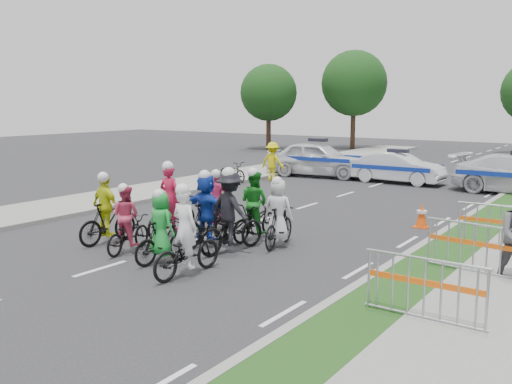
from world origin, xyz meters
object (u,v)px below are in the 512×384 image
Objects in this scene: rider_8 at (255,213)px; marshal_hiviz at (273,162)px; barrier_2 at (500,228)px; cone_0 at (422,216)px; rider_6 at (171,211)px; rider_5 at (207,214)px; police_car_1 at (397,168)px; rider_0 at (186,245)px; barrier_1 at (473,251)px; rider_2 at (127,226)px; rider_7 at (279,219)px; parked_bike at (232,172)px; barrier_0 at (424,292)px; police_car_0 at (318,159)px; tree_3 at (354,83)px; rider_9 at (218,207)px; rider_4 at (231,219)px; rider_1 at (162,234)px; rider_3 at (107,216)px; tree_0 at (269,93)px.

marshal_hiviz is at bearing -57.81° from rider_8.
barrier_2 reaches higher than cone_0.
rider_5 is at bearing 163.78° from rider_6.
rider_0 is at bearing -173.88° from police_car_1.
marshal_hiviz is 0.87× the size of barrier_2.
barrier_1 reaches higher than cone_0.
police_car_1 is (1.04, 14.87, 0.05)m from rider_2.
rider_5 is at bearing 22.16° from rider_7.
barrier_1 is 14.97m from parked_bike.
parked_bike is at bearing -76.79° from rider_2.
rider_6 is at bearing 26.32° from rider_8.
rider_7 is at bearing 147.12° from barrier_0.
rider_5 is at bearing -170.31° from barrier_1.
rider_8 is 0.94× the size of barrier_0.
barrier_0 is at bearing 170.28° from rider_5.
rider_0 is 3.61m from rider_6.
tree_3 reaches higher than police_car_0.
rider_2 is 3.04m from rider_9.
rider_4 is 0.83m from rider_5.
barrier_0 is (4.58, -2.96, -0.13)m from rider_7.
rider_1 is 0.91× the size of rider_3.
rider_2 is at bearing 105.40° from marshal_hiviz.
barrier_1 is (5.95, 2.76, -0.09)m from rider_1.
rider_0 is at bearing -59.90° from tree_0.
rider_2 is 1.08m from rider_3.
rider_0 reaches higher than rider_5.
barrier_1 is at bearing 172.00° from rider_7.
tree_3 reaches higher than rider_0.
marshal_hiviz is at bearing 146.55° from cone_0.
marshal_hiviz is 17.01m from barrier_0.
police_car_1 is 2.03× the size of barrier_0.
rider_2 is 0.35× the size of police_car_0.
rider_6 is (-0.28, 1.83, 0.04)m from rider_2.
rider_1 is 15.63m from police_car_0.
rider_2 is 0.82× the size of rider_4.
parked_bike is at bearing -57.10° from rider_7.
rider_6 is 1.01× the size of barrier_0.
rider_2 reaches higher than cone_0.
tree_3 is (-10.20, 27.93, 4.19)m from rider_8.
rider_6 is 1.01× the size of barrier_1.
tree_3 reaches higher than tree_0.
tree_0 is at bearing 127.28° from barrier_0.
rider_3 is 0.91× the size of barrier_0.
rider_8 reaches higher than rider_2.
rider_9 is 0.27× the size of tree_0.
tree_0 is (-14.63, 25.16, 3.39)m from rider_5.
rider_3 is at bearing -133.31° from cone_0.
barrier_2 is (5.95, 5.23, -0.09)m from rider_1.
police_car_0 is (-5.59, 12.41, 0.15)m from rider_7.
rider_0 is at bearing 164.57° from rider_1.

